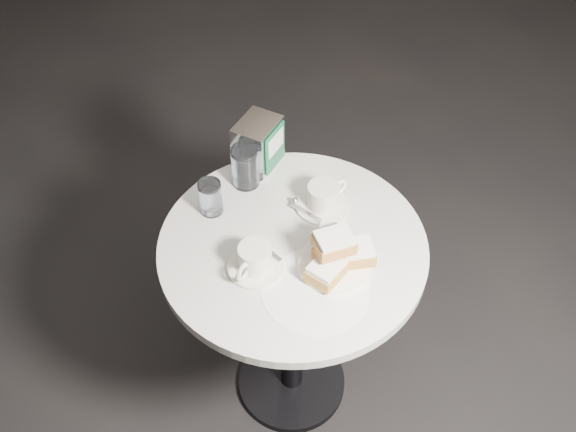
{
  "coord_description": "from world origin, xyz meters",
  "views": [
    {
      "loc": [
        -0.67,
        -0.84,
        2.01
      ],
      "look_at": [
        0.0,
        0.02,
        0.83
      ],
      "focal_mm": 40.0,
      "sensor_mm": 36.0,
      "label": 1
    }
  ],
  "objects_px": {
    "napkin_dispenser": "(259,144)",
    "coffee_cup_right": "(323,198)",
    "cafe_table": "(292,288)",
    "coffee_cup_left": "(255,260)",
    "water_glass_right": "(245,167)",
    "water_glass_left": "(211,198)",
    "beignet_plate": "(336,255)"
  },
  "relations": [
    {
      "from": "coffee_cup_left",
      "to": "water_glass_left",
      "type": "distance_m",
      "value": 0.23
    },
    {
      "from": "water_glass_right",
      "to": "napkin_dispenser",
      "type": "bearing_deg",
      "value": 27.59
    },
    {
      "from": "cafe_table",
      "to": "water_glass_right",
      "type": "xyz_separation_m",
      "value": [
        0.04,
        0.26,
        0.26
      ]
    },
    {
      "from": "coffee_cup_left",
      "to": "napkin_dispenser",
      "type": "bearing_deg",
      "value": 30.69
    },
    {
      "from": "coffee_cup_left",
      "to": "water_glass_right",
      "type": "xyz_separation_m",
      "value": [
        0.16,
        0.26,
        0.03
      ]
    },
    {
      "from": "beignet_plate",
      "to": "water_glass_left",
      "type": "xyz_separation_m",
      "value": [
        -0.13,
        0.35,
        0.0
      ]
    },
    {
      "from": "coffee_cup_right",
      "to": "cafe_table",
      "type": "bearing_deg",
      "value": -158.84
    },
    {
      "from": "cafe_table",
      "to": "water_glass_left",
      "type": "bearing_deg",
      "value": 113.81
    },
    {
      "from": "coffee_cup_left",
      "to": "beignet_plate",
      "type": "bearing_deg",
      "value": -57.85
    },
    {
      "from": "cafe_table",
      "to": "coffee_cup_right",
      "type": "height_order",
      "value": "coffee_cup_right"
    },
    {
      "from": "beignet_plate",
      "to": "water_glass_right",
      "type": "distance_m",
      "value": 0.38
    },
    {
      "from": "water_glass_right",
      "to": "coffee_cup_left",
      "type": "bearing_deg",
      "value": -121.49
    },
    {
      "from": "water_glass_right",
      "to": "napkin_dispenser",
      "type": "height_order",
      "value": "napkin_dispenser"
    },
    {
      "from": "cafe_table",
      "to": "coffee_cup_right",
      "type": "bearing_deg",
      "value": 19.25
    },
    {
      "from": "coffee_cup_left",
      "to": "water_glass_left",
      "type": "relative_size",
      "value": 1.85
    },
    {
      "from": "beignet_plate",
      "to": "cafe_table",
      "type": "bearing_deg",
      "value": 105.65
    },
    {
      "from": "water_glass_left",
      "to": "water_glass_right",
      "type": "bearing_deg",
      "value": 12.7
    },
    {
      "from": "beignet_plate",
      "to": "water_glass_right",
      "type": "bearing_deg",
      "value": 89.92
    },
    {
      "from": "beignet_plate",
      "to": "water_glass_right",
      "type": "height_order",
      "value": "water_glass_right"
    },
    {
      "from": "cafe_table",
      "to": "coffee_cup_left",
      "type": "distance_m",
      "value": 0.26
    },
    {
      "from": "coffee_cup_right",
      "to": "beignet_plate",
      "type": "bearing_deg",
      "value": -120.03
    },
    {
      "from": "cafe_table",
      "to": "water_glass_right",
      "type": "height_order",
      "value": "water_glass_right"
    },
    {
      "from": "beignet_plate",
      "to": "coffee_cup_left",
      "type": "xyz_separation_m",
      "value": [
        -0.16,
        0.12,
        -0.01
      ]
    },
    {
      "from": "coffee_cup_left",
      "to": "water_glass_right",
      "type": "bearing_deg",
      "value": 37.29
    },
    {
      "from": "napkin_dispenser",
      "to": "coffee_cup_left",
      "type": "bearing_deg",
      "value": -151.72
    },
    {
      "from": "coffee_cup_right",
      "to": "water_glass_left",
      "type": "height_order",
      "value": "water_glass_left"
    },
    {
      "from": "cafe_table",
      "to": "coffee_cup_left",
      "type": "bearing_deg",
      "value": -177.03
    },
    {
      "from": "coffee_cup_right",
      "to": "coffee_cup_left",
      "type": "bearing_deg",
      "value": -166.14
    },
    {
      "from": "napkin_dispenser",
      "to": "coffee_cup_right",
      "type": "bearing_deg",
      "value": -105.91
    },
    {
      "from": "cafe_table",
      "to": "napkin_dispenser",
      "type": "bearing_deg",
      "value": 69.29
    },
    {
      "from": "cafe_table",
      "to": "water_glass_right",
      "type": "relative_size",
      "value": 6.06
    },
    {
      "from": "cafe_table",
      "to": "beignet_plate",
      "type": "relative_size",
      "value": 3.66
    }
  ]
}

